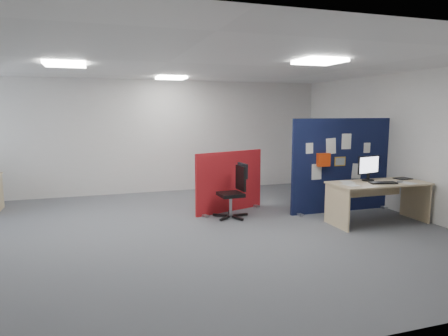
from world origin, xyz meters
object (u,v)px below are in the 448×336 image
object	(u,v)px
navy_divider	(343,165)
red_divider	(230,182)
office_chair	(236,188)
monitor_main	(369,167)
main_desk	(376,191)

from	to	relation	value
navy_divider	red_divider	bearing A→B (deg)	161.98
navy_divider	office_chair	world-z (taller)	navy_divider
monitor_main	red_divider	xyz separation A→B (m)	(-2.14, 1.41, -0.40)
main_desk	office_chair	distance (m)	2.50
monitor_main	red_divider	distance (m)	2.59
red_divider	office_chair	bearing A→B (deg)	-114.23
navy_divider	monitor_main	bearing A→B (deg)	-86.90
monitor_main	office_chair	world-z (taller)	monitor_main
navy_divider	main_desk	distance (m)	0.95
office_chair	main_desk	bearing A→B (deg)	-28.84
main_desk	office_chair	size ratio (longest dim) A/B	1.73
navy_divider	monitor_main	xyz separation A→B (m)	(0.04, -0.73, 0.07)
navy_divider	main_desk	size ratio (longest dim) A/B	1.29
red_divider	office_chair	world-z (taller)	red_divider
navy_divider	main_desk	bearing A→B (deg)	-82.67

